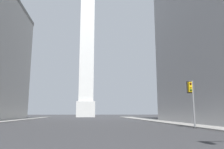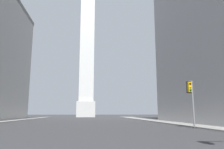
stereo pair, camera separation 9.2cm
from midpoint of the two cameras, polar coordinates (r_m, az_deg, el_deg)
The scene contains 3 objects.
sidewalk_right at distance 34.54m, azimuth 18.08°, elevation -12.04°, with size 5.00×103.62×0.15m, color gray.
obelisk at distance 91.31m, azimuth -6.55°, elevation 8.02°, with size 7.08×7.08×62.31m.
traffic_light_mid_right at distance 25.32m, azimuth 20.01°, elevation -5.41°, with size 0.79×0.51×5.08m.
Camera 1 is at (1.19, -0.51, 1.60)m, focal length 35.00 mm.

